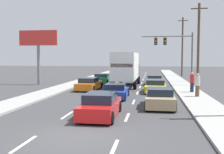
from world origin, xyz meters
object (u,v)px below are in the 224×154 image
object	(u,v)px
box_truck	(126,67)
utility_pole_mid	(198,44)
car_red	(101,106)
pedestrian_mid_block	(192,82)
car_orange	(89,84)
pedestrian_near_corner	(197,85)
car_yellow	(155,86)
traffic_signal_mast	(171,45)
car_blue	(116,91)
roadside_billboard	(38,45)
car_green	(103,79)
car_gray	(155,80)
car_tan	(160,98)
utility_pole_far	(182,46)

from	to	relation	value
box_truck	utility_pole_mid	distance (m)	8.67
car_red	pedestrian_mid_block	xyz separation A→B (m)	(6.38, 10.57, 0.43)
car_orange	pedestrian_near_corner	distance (m)	10.66
car_yellow	traffic_signal_mast	size ratio (longest dim) A/B	0.70
car_blue	roadside_billboard	xyz separation A→B (m)	(-10.74, 9.13, 4.27)
pedestrian_near_corner	car_green	bearing A→B (deg)	131.71
box_truck	roadside_billboard	world-z (taller)	roadside_billboard
box_truck	traffic_signal_mast	world-z (taller)	traffic_signal_mast
car_yellow	pedestrian_near_corner	bearing A→B (deg)	-45.51
car_gray	pedestrian_near_corner	bearing A→B (deg)	-72.14
car_red	car_orange	bearing A→B (deg)	106.76
traffic_signal_mast	pedestrian_near_corner	size ratio (longest dim) A/B	3.62
car_gray	car_tan	xyz separation A→B (m)	(0.19, -14.56, 0.05)
car_blue	car_red	distance (m)	6.90
utility_pole_mid	utility_pole_far	xyz separation A→B (m)	(0.15, 17.22, 0.54)
car_blue	roadside_billboard	bearing A→B (deg)	139.65
car_tan	roadside_billboard	size ratio (longest dim) A/B	0.62
car_green	roadside_billboard	size ratio (longest dim) A/B	0.63
car_red	car_tan	world-z (taller)	car_red
car_red	roadside_billboard	bearing A→B (deg)	124.15
car_orange	car_green	bearing A→B (deg)	89.94
traffic_signal_mast	car_blue	bearing A→B (deg)	-109.76
car_orange	roadside_billboard	xyz separation A→B (m)	(-7.35, 4.35, 4.23)
car_yellow	roadside_billboard	size ratio (longest dim) A/B	0.72
car_tan	pedestrian_near_corner	world-z (taller)	pedestrian_near_corner
roadside_billboard	utility_pole_far	bearing A→B (deg)	43.90
car_tan	car_blue	bearing A→B (deg)	134.35
pedestrian_mid_block	car_green	bearing A→B (deg)	140.09
car_gray	pedestrian_mid_block	world-z (taller)	pedestrian_mid_block
utility_pole_mid	car_red	bearing A→B (deg)	-114.97
utility_pole_far	roadside_billboard	bearing A→B (deg)	-136.10
roadside_billboard	pedestrian_near_corner	bearing A→B (deg)	-25.63
car_green	car_orange	xyz separation A→B (m)	(-0.01, -7.17, -0.00)
box_truck	car_gray	bearing A→B (deg)	41.84
car_orange	car_yellow	bearing A→B (deg)	-5.07
car_orange	car_tan	bearing A→B (deg)	-50.55
car_green	traffic_signal_mast	xyz separation A→B (m)	(8.73, 2.93, 4.33)
car_orange	utility_pole_mid	size ratio (longest dim) A/B	0.48
box_truck	traffic_signal_mast	xyz separation A→B (m)	(5.29, 6.64, 2.73)
pedestrian_near_corner	utility_pole_mid	bearing A→B (deg)	80.48
car_gray	roadside_billboard	xyz separation A→B (m)	(-13.96, -1.94, 4.27)
box_truck	utility_pole_far	xyz separation A→B (m)	(8.16, 19.15, 3.20)
car_gray	traffic_signal_mast	distance (m)	6.18
roadside_billboard	car_orange	bearing A→B (deg)	-30.62
box_truck	car_yellow	xyz separation A→B (m)	(3.17, -4.05, -1.62)
car_green	car_blue	size ratio (longest dim) A/B	1.03
traffic_signal_mast	pedestrian_near_corner	xyz separation A→B (m)	(1.17, -14.03, -3.84)
car_gray	car_yellow	size ratio (longest dim) A/B	0.87
car_orange	car_blue	size ratio (longest dim) A/B	1.12
car_red	roadside_billboard	distance (m)	19.82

